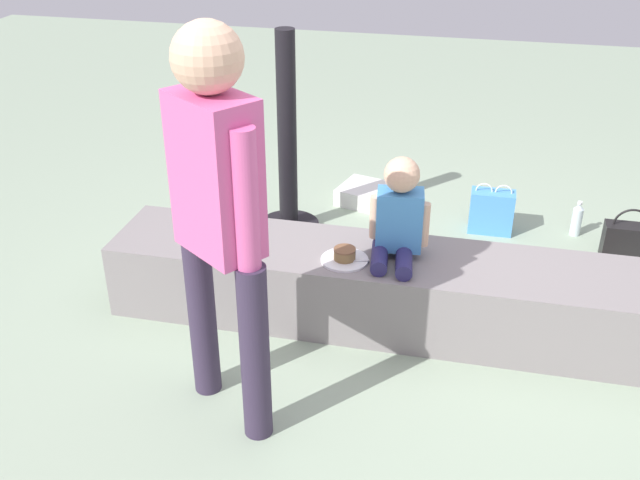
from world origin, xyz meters
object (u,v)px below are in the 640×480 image
(handbag_black_leather, at_px, (628,242))
(gift_bag, at_px, (491,211))
(cake_box_white, at_px, (363,194))
(adult_standing, at_px, (218,201))
(cake_plate, at_px, (345,257))
(water_bottle_near_gift, at_px, (577,220))
(party_cup_red, at_px, (593,267))
(child_seated, at_px, (399,215))

(handbag_black_leather, bearing_deg, gift_bag, 166.25)
(cake_box_white, bearing_deg, adult_standing, -95.03)
(handbag_black_leather, bearing_deg, cake_plate, -144.97)
(gift_bag, bearing_deg, water_bottle_near_gift, 7.91)
(adult_standing, bearing_deg, water_bottle_near_gift, 52.00)
(gift_bag, distance_m, cake_box_white, 0.85)
(cake_plate, bearing_deg, party_cup_red, 31.97)
(water_bottle_near_gift, xyz_separation_m, party_cup_red, (0.06, -0.48, -0.04))
(cake_plate, relative_size, gift_bag, 0.73)
(cake_box_white, bearing_deg, handbag_black_leather, -15.24)
(gift_bag, relative_size, cake_box_white, 1.00)
(water_bottle_near_gift, bearing_deg, child_seated, -129.19)
(gift_bag, relative_size, handbag_black_leather, 0.98)
(cake_plate, height_order, gift_bag, cake_plate)
(cake_plate, bearing_deg, water_bottle_near_gift, 46.98)
(party_cup_red, bearing_deg, adult_standing, -137.35)
(cake_plate, relative_size, water_bottle_near_gift, 1.03)
(cake_plate, height_order, handbag_black_leather, cake_plate)
(cake_plate, bearing_deg, cake_box_white, 96.09)
(child_seated, xyz_separation_m, gift_bag, (0.44, 1.07, -0.45))
(cake_plate, xyz_separation_m, cake_box_white, (-0.15, 1.41, -0.34))
(child_seated, bearing_deg, cake_plate, -156.57)
(child_seated, height_order, adult_standing, adult_standing)
(party_cup_red, xyz_separation_m, handbag_black_leather, (0.20, 0.23, 0.06))
(adult_standing, xyz_separation_m, water_bottle_near_gift, (1.49, 1.91, -0.85))
(water_bottle_near_gift, bearing_deg, adult_standing, -128.00)
(cake_plate, distance_m, handbag_black_leather, 1.75)
(gift_bag, bearing_deg, adult_standing, -118.40)
(child_seated, bearing_deg, water_bottle_near_gift, 50.81)
(adult_standing, relative_size, handbag_black_leather, 5.00)
(cake_plate, xyz_separation_m, party_cup_red, (1.22, 0.76, -0.33))
(child_seated, height_order, handbag_black_leather, child_seated)
(child_seated, distance_m, adult_standing, 1.02)
(adult_standing, distance_m, cake_plate, 0.94)
(handbag_black_leather, bearing_deg, cake_box_white, 164.76)
(water_bottle_near_gift, bearing_deg, gift_bag, -172.09)
(child_seated, bearing_deg, cake_box_white, 105.98)
(cake_plate, bearing_deg, adult_standing, -116.55)
(adult_standing, xyz_separation_m, cake_box_white, (0.18, 2.08, -0.90))
(adult_standing, bearing_deg, child_seated, 53.85)
(party_cup_red, bearing_deg, child_seated, -146.27)
(water_bottle_near_gift, height_order, handbag_black_leather, handbag_black_leather)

